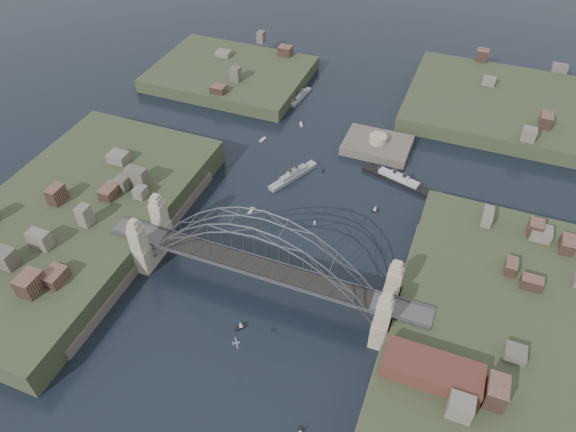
# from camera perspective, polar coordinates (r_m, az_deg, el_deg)

# --- Properties ---
(ground) EXTENTS (500.00, 500.00, 0.00)m
(ground) POSITION_cam_1_polar(r_m,az_deg,el_deg) (136.78, -2.78, -7.88)
(ground) COLOR black
(ground) RESTS_ON ground
(bridge) EXTENTS (84.00, 13.80, 24.60)m
(bridge) POSITION_cam_1_polar(r_m,az_deg,el_deg) (127.45, -2.96, -4.39)
(bridge) COLOR #4C4C4E
(bridge) RESTS_ON ground
(shore_west) EXTENTS (50.50, 90.00, 12.00)m
(shore_west) POSITION_cam_1_polar(r_m,az_deg,el_deg) (160.84, -21.88, -1.08)
(shore_west) COLOR #323E24
(shore_west) RESTS_ON ground
(shore_east) EXTENTS (50.50, 90.00, 12.00)m
(shore_east) POSITION_cam_1_polar(r_m,az_deg,el_deg) (131.49, 21.52, -13.91)
(shore_east) COLOR #323E24
(shore_east) RESTS_ON ground
(headland_nw) EXTENTS (60.00, 45.00, 9.00)m
(headland_nw) POSITION_cam_1_polar(r_m,az_deg,el_deg) (222.53, -6.17, 14.52)
(headland_nw) COLOR #323E24
(headland_nw) RESTS_ON ground
(headland_ne) EXTENTS (70.00, 55.00, 9.50)m
(headland_ne) POSITION_cam_1_polar(r_m,az_deg,el_deg) (215.61, 22.20, 10.52)
(headland_ne) COLOR #323E24
(headland_ne) RESTS_ON ground
(fort_island) EXTENTS (22.00, 16.00, 9.40)m
(fort_island) POSITION_cam_1_polar(r_m,az_deg,el_deg) (183.83, 9.51, 7.05)
(fort_island) COLOR #564E45
(fort_island) RESTS_ON ground
(wharf_shed) EXTENTS (20.00, 8.00, 4.00)m
(wharf_shed) POSITION_cam_1_polar(r_m,az_deg,el_deg) (115.54, 15.28, -15.74)
(wharf_shed) COLOR #592D26
(wharf_shed) RESTS_ON shore_east
(naval_cruiser_near) EXTENTS (10.32, 18.62, 5.79)m
(naval_cruiser_near) POSITION_cam_1_polar(r_m,az_deg,el_deg) (168.34, 0.56, 4.41)
(naval_cruiser_near) COLOR #9A9FA3
(naval_cruiser_near) RESTS_ON ground
(naval_cruiser_far) EXTENTS (3.70, 14.83, 4.96)m
(naval_cruiser_far) POSITION_cam_1_polar(r_m,az_deg,el_deg) (208.55, 1.37, 12.75)
(naval_cruiser_far) COLOR #9A9FA3
(naval_cruiser_far) RESTS_ON ground
(ocean_liner) EXTENTS (24.44, 10.07, 6.01)m
(ocean_liner) POSITION_cam_1_polar(r_m,az_deg,el_deg) (169.97, 11.80, 3.80)
(ocean_liner) COLOR black
(ocean_liner) RESTS_ON ground
(aeroplane) EXTENTS (1.98, 2.51, 0.43)m
(aeroplane) POSITION_cam_1_polar(r_m,az_deg,el_deg) (117.71, -5.66, -13.48)
(aeroplane) COLOR #9C9EA3
(small_boat_a) EXTENTS (1.40, 2.99, 2.38)m
(small_boat_a) POSITION_cam_1_polar(r_m,az_deg,el_deg) (156.73, -3.96, 0.73)
(small_boat_a) COLOR beige
(small_boat_a) RESTS_ON ground
(small_boat_b) EXTENTS (0.88, 1.64, 0.45)m
(small_boat_b) POSITION_cam_1_polar(r_m,az_deg,el_deg) (153.14, 2.88, -0.77)
(small_boat_b) COLOR beige
(small_boat_b) RESTS_ON ground
(small_boat_c) EXTENTS (2.45, 2.90, 2.38)m
(small_boat_c) POSITION_cam_1_polar(r_m,az_deg,el_deg) (129.48, -5.12, -11.65)
(small_boat_c) COLOR beige
(small_boat_c) RESTS_ON ground
(small_boat_d) EXTENTS (2.03, 2.01, 2.38)m
(small_boat_d) POSITION_cam_1_polar(r_m,az_deg,el_deg) (158.52, 9.40, 0.80)
(small_boat_d) COLOR beige
(small_boat_d) RESTS_ON ground
(small_boat_e) EXTENTS (1.60, 3.13, 0.45)m
(small_boat_e) POSITION_cam_1_polar(r_m,az_deg,el_deg) (185.59, -2.73, 8.23)
(small_boat_e) COLOR beige
(small_boat_e) RESTS_ON ground
(small_boat_f) EXTENTS (0.94, 1.88, 0.45)m
(small_boat_f) POSITION_cam_1_polar(r_m,az_deg,el_deg) (171.99, 3.80, 4.95)
(small_boat_f) COLOR beige
(small_boat_f) RESTS_ON ground
(small_boat_g) EXTENTS (1.90, 2.98, 2.38)m
(small_boat_g) POSITION_cam_1_polar(r_m,az_deg,el_deg) (115.96, 1.35, -22.29)
(small_boat_g) COLOR beige
(small_boat_g) RESTS_ON ground
(small_boat_h) EXTENTS (1.91, 2.23, 2.38)m
(small_boat_h) POSITION_cam_1_polar(r_m,az_deg,el_deg) (192.54, 1.43, 9.96)
(small_boat_h) COLOR beige
(small_boat_h) RESTS_ON ground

